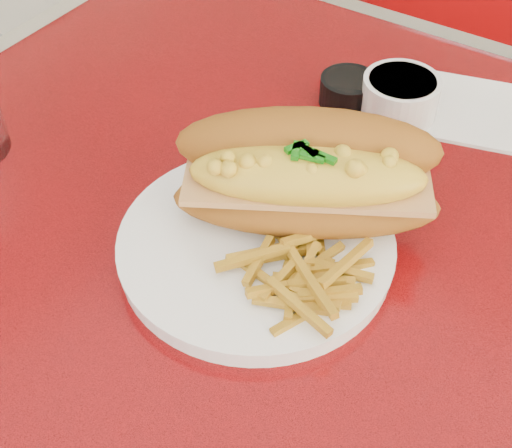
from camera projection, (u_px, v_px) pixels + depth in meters
The scene contains 8 objects.
diner_table at pixel (378, 349), 0.80m from camera, with size 1.23×0.83×0.77m.
dinner_plate at pixel (256, 246), 0.67m from camera, with size 0.26×0.26×0.02m.
mac_hoagie at pixel (307, 175), 0.66m from camera, with size 0.28×0.23×0.11m.
fries_pile at pixel (305, 263), 0.63m from camera, with size 0.10×0.09×0.03m, color gold, non-canonical shape.
fork at pixel (326, 223), 0.68m from camera, with size 0.08×0.15×0.00m.
gravy_ramekin at pixel (400, 96), 0.82m from camera, with size 0.09×0.09×0.05m.
sauce_cup_left at pixel (348, 89), 0.84m from camera, with size 0.07×0.07×0.03m.
paper_napkin at pixel (466, 109), 0.84m from camera, with size 0.14×0.14×0.00m, color white.
Camera 1 is at (0.14, -0.46, 1.27)m, focal length 50.00 mm.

